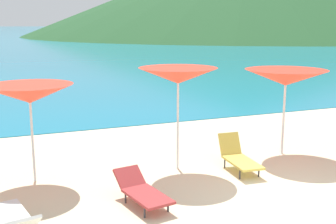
# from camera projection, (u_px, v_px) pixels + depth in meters

# --- Properties ---
(ground_plane) EXTENTS (50.00, 100.00, 0.30)m
(ground_plane) POSITION_uv_depth(u_px,v_px,m) (136.00, 112.00, 17.23)
(ground_plane) COLOR beige
(ocean_water) EXTENTS (650.00, 440.00, 0.02)m
(ocean_water) POSITION_uv_depth(u_px,v_px,m) (2.00, 30.00, 214.46)
(ocean_water) COLOR teal
(ocean_water) RESTS_ON ground_plane
(umbrella_3) EXTENTS (1.96, 1.96, 2.08)m
(umbrella_3) POSITION_uv_depth(u_px,v_px,m) (30.00, 94.00, 8.86)
(umbrella_3) COLOR silver
(umbrella_3) RESTS_ON ground_plane
(umbrella_4) EXTENTS (1.79, 1.79, 2.34)m
(umbrella_4) POSITION_uv_depth(u_px,v_px,m) (178.00, 76.00, 9.61)
(umbrella_4) COLOR silver
(umbrella_4) RESTS_ON ground_plane
(umbrella_5) EXTENTS (2.10, 2.10, 2.17)m
(umbrella_5) POSITION_uv_depth(u_px,v_px,m) (286.00, 78.00, 10.82)
(umbrella_5) COLOR silver
(umbrella_5) RESTS_ON ground_plane
(lounge_chair_1) EXTENTS (0.84, 1.64, 0.59)m
(lounge_chair_1) POSITION_uv_depth(u_px,v_px,m) (12.00, 218.00, 6.81)
(lounge_chair_1) COLOR white
(lounge_chair_1) RESTS_ON ground_plane
(lounge_chair_4) EXTENTS (0.79, 1.51, 0.54)m
(lounge_chair_4) POSITION_uv_depth(u_px,v_px,m) (142.00, 191.00, 8.01)
(lounge_chair_4) COLOR #A53333
(lounge_chair_4) RESTS_ON ground_plane
(lounge_chair_9) EXTENTS (0.63, 1.41, 0.75)m
(lounge_chair_9) POSITION_uv_depth(u_px,v_px,m) (238.00, 157.00, 9.88)
(lounge_chair_9) COLOR #D8BF4C
(lounge_chair_9) RESTS_ON ground_plane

